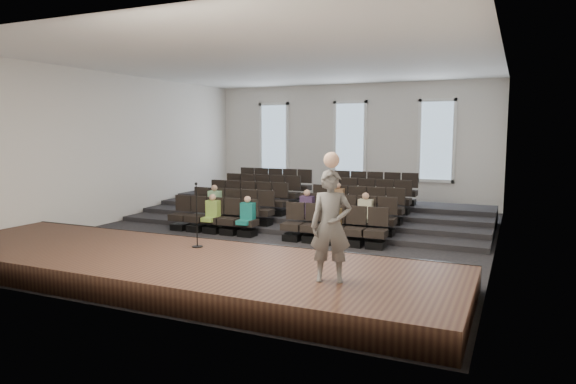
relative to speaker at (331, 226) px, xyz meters
The scene contains 14 objects.
ground 6.69m from the speaker, 123.30° to the left, with size 14.00×14.00×0.00m, color black.
ceiling 7.43m from the speaker, 123.30° to the left, with size 12.00×14.00×0.02m, color white.
wall_back 13.02m from the speaker, 106.03° to the left, with size 12.00×0.04×5.00m, color silver.
wall_front 4.05m from the speaker, 156.44° to the right, with size 12.00×0.04×5.00m, color silver.
wall_left 11.09m from the speaker, 150.40° to the left, with size 0.04×14.00×5.00m, color silver.
wall_right 6.07m from the speaker, 65.95° to the left, with size 0.04×14.00×5.00m, color silver.
stage 3.80m from the speaker, behind, with size 11.80×3.60×0.50m, color #452C1D.
stage_lip 4.34m from the speaker, 149.32° to the left, with size 11.80×0.06×0.52m, color black.
risers 9.43m from the speaker, 112.56° to the left, with size 11.80×4.80×0.60m.
seating_rows 7.90m from the speaker, 117.12° to the left, with size 6.80×4.70×1.67m.
windows 12.98m from the speaker, 106.11° to the left, with size 8.44×0.10×3.24m.
audience 6.59m from the speaker, 121.19° to the left, with size 5.45×2.64×1.10m.
speaker is the anchor object (origin of this frame).
mic_stand 3.85m from the speaker, 160.71° to the left, with size 0.24×0.24×1.45m.
Camera 1 is at (6.46, -13.60, 3.08)m, focal length 32.00 mm.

